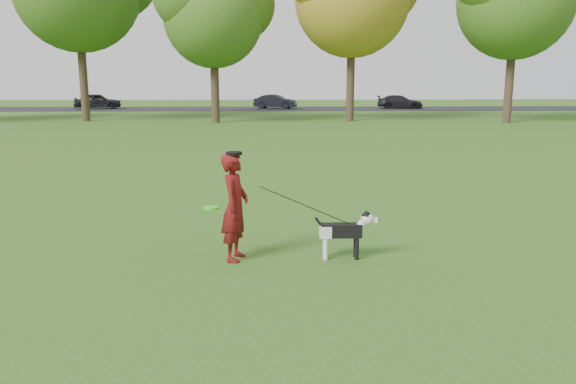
{
  "coord_description": "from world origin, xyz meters",
  "views": [
    {
      "loc": [
        -0.68,
        -7.59,
        2.59
      ],
      "look_at": [
        -0.46,
        0.4,
        0.95
      ],
      "focal_mm": 35.0,
      "sensor_mm": 36.0,
      "label": 1
    }
  ],
  "objects_px": {
    "car_mid": "(275,102)",
    "man": "(235,207)",
    "car_right": "(400,102)",
    "car_left": "(98,101)",
    "dog": "(346,229)"
  },
  "relations": [
    {
      "from": "man",
      "to": "car_right",
      "type": "xyz_separation_m",
      "value": [
        11.29,
        39.8,
        -0.21
      ]
    },
    {
      "from": "car_left",
      "to": "car_right",
      "type": "relative_size",
      "value": 0.99
    },
    {
      "from": "car_mid",
      "to": "car_left",
      "type": "bearing_deg",
      "value": 105.55
    },
    {
      "from": "man",
      "to": "car_right",
      "type": "distance_m",
      "value": 41.37
    },
    {
      "from": "car_right",
      "to": "car_left",
      "type": "bearing_deg",
      "value": 99.51
    },
    {
      "from": "dog",
      "to": "car_left",
      "type": "distance_m",
      "value": 42.75
    },
    {
      "from": "car_left",
      "to": "car_mid",
      "type": "distance_m",
      "value": 14.78
    },
    {
      "from": "dog",
      "to": "car_mid",
      "type": "bearing_deg",
      "value": 91.18
    },
    {
      "from": "car_mid",
      "to": "car_right",
      "type": "bearing_deg",
      "value": -74.45
    },
    {
      "from": "man",
      "to": "dog",
      "type": "height_order",
      "value": "man"
    },
    {
      "from": "dog",
      "to": "car_mid",
      "type": "relative_size",
      "value": 0.27
    },
    {
      "from": "car_left",
      "to": "man",
      "type": "bearing_deg",
      "value": -177.33
    },
    {
      "from": "man",
      "to": "car_mid",
      "type": "relative_size",
      "value": 0.44
    },
    {
      "from": "car_left",
      "to": "car_mid",
      "type": "height_order",
      "value": "car_left"
    },
    {
      "from": "car_mid",
      "to": "man",
      "type": "bearing_deg",
      "value": -165.57
    }
  ]
}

